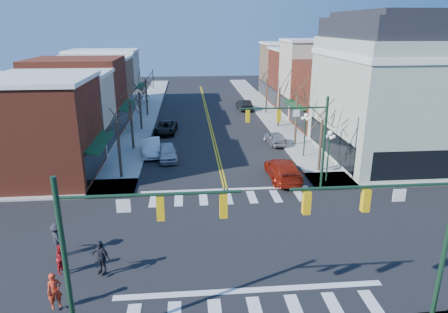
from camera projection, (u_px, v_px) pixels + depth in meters
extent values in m
plane|color=black|center=(238.00, 241.00, 23.50)|extent=(160.00, 160.00, 0.00)
cube|color=#9E9B93|center=(131.00, 146.00, 41.63)|extent=(3.50, 70.00, 0.15)
cube|color=#9E9B93|center=(295.00, 142.00, 43.15)|extent=(3.50, 70.00, 0.15)
cube|color=maroon|center=(29.00, 131.00, 32.02)|extent=(10.00, 8.50, 8.00)
cube|color=#B8AC98|center=(59.00, 114.00, 39.42)|extent=(10.00, 7.00, 7.50)
cube|color=maroon|center=(79.00, 95.00, 46.83)|extent=(10.00, 9.00, 8.50)
cube|color=#8E6E4E|center=(94.00, 88.00, 54.74)|extent=(10.00, 7.50, 7.80)
cube|color=#B8AC98|center=(105.00, 79.00, 62.00)|extent=(10.00, 8.00, 8.20)
cube|color=maroon|center=(340.00, 96.00, 47.94)|extent=(10.00, 8.50, 8.00)
cube|color=#B8AC98|center=(320.00, 79.00, 54.95)|extent=(10.00, 7.00, 10.00)
cube|color=maroon|center=(304.00, 78.00, 62.28)|extent=(10.00, 8.00, 8.50)
cube|color=#8E6E4E|center=(291.00, 71.00, 69.76)|extent=(10.00, 8.00, 9.00)
cube|color=#A4B199|center=(396.00, 100.00, 36.91)|extent=(12.00, 14.00, 11.00)
cube|color=white|center=(402.00, 55.00, 35.63)|extent=(12.25, 14.25, 0.50)
cube|color=black|center=(406.00, 28.00, 34.91)|extent=(11.40, 13.40, 1.80)
cube|color=black|center=(408.00, 14.00, 34.56)|extent=(9.80, 11.80, 0.60)
cylinder|color=#14331E|center=(66.00, 267.00, 14.74)|extent=(0.20, 0.20, 7.20)
cylinder|color=#14331E|center=(150.00, 195.00, 14.14)|extent=(6.50, 0.12, 0.12)
cube|color=gold|center=(161.00, 208.00, 14.34)|extent=(0.28, 0.28, 0.90)
cube|color=gold|center=(223.00, 206.00, 14.54)|extent=(0.28, 0.28, 0.90)
cylinder|color=#14331E|center=(445.00, 248.00, 16.02)|extent=(0.20, 0.20, 7.20)
cylinder|color=#14331E|center=(376.00, 186.00, 14.86)|extent=(6.50, 0.12, 0.12)
cube|color=gold|center=(366.00, 200.00, 15.00)|extent=(0.28, 0.28, 0.90)
cube|color=gold|center=(306.00, 203.00, 14.80)|extent=(0.28, 0.28, 0.90)
cylinder|color=#14331E|center=(324.00, 144.00, 30.01)|extent=(0.20, 0.20, 7.20)
cylinder|color=#14331E|center=(283.00, 108.00, 28.85)|extent=(6.50, 0.12, 0.12)
cube|color=gold|center=(279.00, 116.00, 28.99)|extent=(0.28, 0.28, 0.90)
cube|color=gold|center=(248.00, 116.00, 28.80)|extent=(0.28, 0.28, 0.90)
cylinder|color=#14331E|center=(328.00, 159.00, 31.62)|extent=(0.12, 0.12, 4.00)
sphere|color=white|center=(330.00, 133.00, 30.95)|extent=(0.36, 0.36, 0.36)
cylinder|color=#14331E|center=(305.00, 137.00, 37.77)|extent=(0.12, 0.12, 4.00)
sphere|color=white|center=(306.00, 115.00, 37.09)|extent=(0.36, 0.36, 0.36)
cylinder|color=#382B21|center=(119.00, 151.00, 32.43)|extent=(0.24, 0.24, 4.76)
cylinder|color=#382B21|center=(132.00, 126.00, 39.95)|extent=(0.24, 0.24, 5.04)
cylinder|color=#382B21|center=(141.00, 112.00, 47.59)|extent=(0.24, 0.24, 4.55)
cylinder|color=#382B21|center=(147.00, 98.00, 55.10)|extent=(0.24, 0.24, 4.90)
cylinder|color=#382B21|center=(320.00, 146.00, 33.91)|extent=(0.24, 0.24, 4.62)
cylinder|color=#382B21|center=(296.00, 121.00, 41.38)|extent=(0.24, 0.24, 5.18)
cylinder|color=#382B21|center=(279.00, 108.00, 49.00)|extent=(0.24, 0.24, 4.83)
cylinder|color=#382B21|center=(266.00, 96.00, 56.54)|extent=(0.24, 0.24, 4.97)
imported|color=#AEAEB3|center=(167.00, 152.00, 37.51)|extent=(2.20, 4.54, 1.49)
imported|color=silver|center=(151.00, 147.00, 38.88)|extent=(2.15, 4.96, 1.59)
imported|color=black|center=(166.00, 128.00, 46.70)|extent=(2.77, 5.18, 1.38)
imported|color=#991E0D|center=(283.00, 170.00, 32.73)|extent=(2.37, 5.77, 1.67)
imported|color=#A3A3A7|center=(275.00, 138.00, 42.33)|extent=(2.02, 4.26, 1.40)
imported|color=black|center=(244.00, 105.00, 59.45)|extent=(2.06, 4.82, 1.55)
imported|color=red|center=(55.00, 291.00, 17.52)|extent=(0.74, 0.64, 1.71)
imported|color=#AC1219|center=(62.00, 258.00, 20.16)|extent=(0.70, 0.83, 1.52)
imported|color=black|center=(101.00, 257.00, 19.96)|extent=(1.15, 0.94, 1.84)
imported|color=black|center=(58.00, 239.00, 21.67)|extent=(1.30, 1.36, 1.85)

